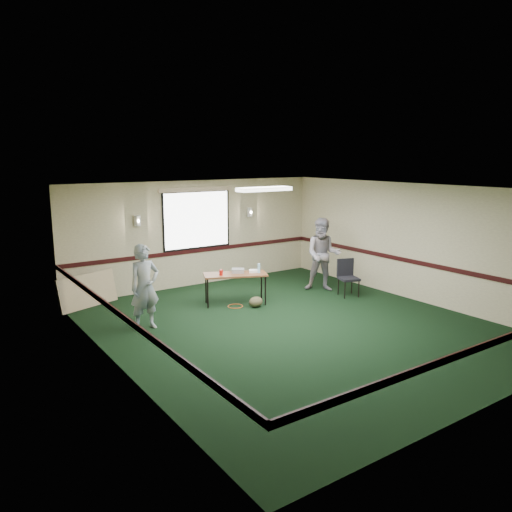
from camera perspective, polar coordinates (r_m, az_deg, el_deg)
ground at (r=9.98m, az=4.27°, el=-8.00°), size 8.00×8.00×0.00m
room_shell at (r=11.28m, az=-2.37°, el=2.57°), size 8.00×8.02×8.00m
folding_table at (r=11.24m, az=-2.39°, el=-2.29°), size 1.51×1.08×0.70m
projector at (r=11.30m, az=-2.07°, el=-1.69°), size 0.36×0.35×0.09m
game_console at (r=11.36m, az=-0.24°, el=-1.72°), size 0.27×0.26×0.05m
red_cup at (r=11.08m, az=-4.02°, el=-1.90°), size 0.08×0.08×0.12m
water_bottle at (r=11.27m, az=0.33°, el=-1.42°), size 0.06×0.06×0.21m
duffel_bag at (r=11.13m, az=-0.02°, el=-5.27°), size 0.39×0.34×0.24m
cable_coil at (r=11.20m, az=-2.38°, el=-5.75°), size 0.37×0.37×0.02m
folded_table at (r=11.69m, az=-18.69°, el=-3.78°), size 1.43×0.69×0.74m
conference_chair at (r=12.17m, az=10.38°, el=-2.07°), size 0.55×0.56×0.88m
person_left at (r=9.81m, az=-12.60°, el=-3.50°), size 0.64×0.46×1.67m
person_right at (r=12.43m, az=7.66°, el=0.15°), size 1.12×1.10×1.82m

